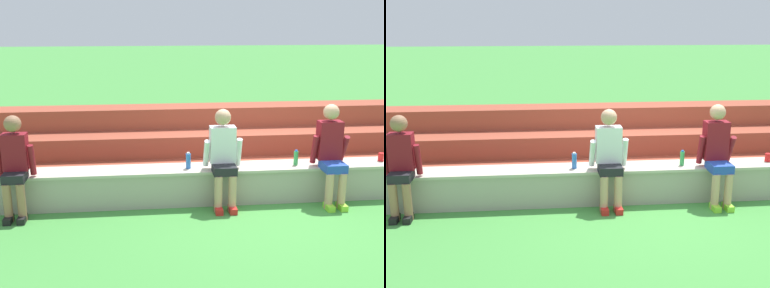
# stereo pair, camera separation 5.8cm
# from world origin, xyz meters

# --- Properties ---
(ground_plane) EXTENTS (80.00, 80.00, 0.00)m
(ground_plane) POSITION_xyz_m (0.00, 0.00, 0.00)
(ground_plane) COLOR #428E3D
(stone_seating_wall) EXTENTS (8.83, 0.49, 0.52)m
(stone_seating_wall) POSITION_xyz_m (0.00, 0.23, 0.27)
(stone_seating_wall) COLOR #A8A08E
(stone_seating_wall) RESTS_ON ground
(brick_bleachers) EXTENTS (11.99, 1.77, 1.06)m
(brick_bleachers) POSITION_xyz_m (0.00, 1.71, 0.41)
(brick_bleachers) COLOR #99422E
(brick_bleachers) RESTS_ON ground
(person_far_left) EXTENTS (0.50, 0.53, 1.36)m
(person_far_left) POSITION_xyz_m (-3.51, -0.03, 0.73)
(person_far_left) COLOR #996B4C
(person_far_left) RESTS_ON ground
(person_left_of_center) EXTENTS (0.53, 0.56, 1.37)m
(person_left_of_center) POSITION_xyz_m (-0.73, 0.02, 0.74)
(person_left_of_center) COLOR tan
(person_left_of_center) RESTS_ON ground
(person_center) EXTENTS (0.51, 0.61, 1.41)m
(person_center) POSITION_xyz_m (0.80, 0.00, 0.76)
(person_center) COLOR tan
(person_center) RESTS_ON ground
(water_bottle_mid_left) EXTENTS (0.06, 0.06, 0.23)m
(water_bottle_mid_left) POSITION_xyz_m (0.36, 0.18, 0.62)
(water_bottle_mid_left) COLOR green
(water_bottle_mid_left) RESTS_ON stone_seating_wall
(water_bottle_near_left) EXTENTS (0.07, 0.07, 0.23)m
(water_bottle_near_left) POSITION_xyz_m (-1.20, 0.19, 0.63)
(water_bottle_near_left) COLOR blue
(water_bottle_near_left) RESTS_ON stone_seating_wall
(plastic_cup_right_end) EXTENTS (0.09, 0.09, 0.12)m
(plastic_cup_right_end) POSITION_xyz_m (1.68, 0.24, 0.58)
(plastic_cup_right_end) COLOR red
(plastic_cup_right_end) RESTS_ON stone_seating_wall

